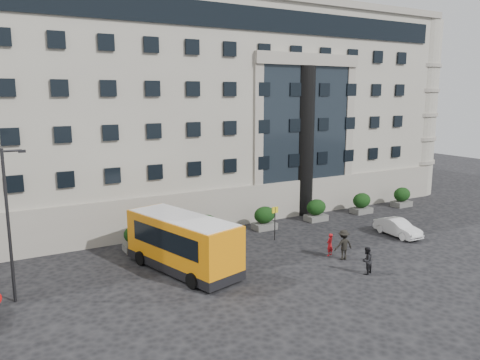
% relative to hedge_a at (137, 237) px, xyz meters
% --- Properties ---
extents(ground, '(120.00, 120.00, 0.00)m').
position_rel_hedge_a_xyz_m(ground, '(4.00, -7.80, -0.93)').
color(ground, black).
rests_on(ground, ground).
extents(civic_building, '(44.00, 24.00, 18.00)m').
position_rel_hedge_a_xyz_m(civic_building, '(10.00, 14.20, 8.07)').
color(civic_building, gray).
rests_on(civic_building, ground).
extents(entrance_column, '(1.80, 1.80, 13.00)m').
position_rel_hedge_a_xyz_m(entrance_column, '(16.00, 2.50, 5.57)').
color(entrance_column, black).
rests_on(entrance_column, ground).
extents(hedge_a, '(1.80, 1.26, 1.84)m').
position_rel_hedge_a_xyz_m(hedge_a, '(0.00, 0.00, 0.00)').
color(hedge_a, '#585855').
rests_on(hedge_a, ground).
extents(hedge_b, '(1.80, 1.26, 1.84)m').
position_rel_hedge_a_xyz_m(hedge_b, '(5.20, 0.00, 0.00)').
color(hedge_b, '#585855').
rests_on(hedge_b, ground).
extents(hedge_c, '(1.80, 1.26, 1.84)m').
position_rel_hedge_a_xyz_m(hedge_c, '(10.40, 0.00, 0.00)').
color(hedge_c, '#585855').
rests_on(hedge_c, ground).
extents(hedge_d, '(1.80, 1.26, 1.84)m').
position_rel_hedge_a_xyz_m(hedge_d, '(15.60, 0.00, 0.00)').
color(hedge_d, '#585855').
rests_on(hedge_d, ground).
extents(hedge_e, '(1.80, 1.26, 1.84)m').
position_rel_hedge_a_xyz_m(hedge_e, '(20.80, 0.00, 0.00)').
color(hedge_e, '#585855').
rests_on(hedge_e, ground).
extents(hedge_f, '(1.80, 1.26, 1.84)m').
position_rel_hedge_a_xyz_m(hedge_f, '(26.00, 0.00, 0.00)').
color(hedge_f, '#585855').
rests_on(hedge_f, ground).
extents(street_lamp, '(1.16, 0.18, 8.00)m').
position_rel_hedge_a_xyz_m(street_lamp, '(-7.94, -4.80, 3.44)').
color(street_lamp, '#262628').
rests_on(street_lamp, ground).
extents(bus_stop_sign, '(0.50, 0.08, 2.52)m').
position_rel_hedge_a_xyz_m(bus_stop_sign, '(9.50, -2.80, 0.80)').
color(bus_stop_sign, '#262628').
rests_on(bus_stop_sign, ground).
extents(minibus, '(4.80, 8.48, 3.35)m').
position_rel_hedge_a_xyz_m(minibus, '(1.32, -4.98, 0.91)').
color(minibus, orange).
rests_on(minibus, ground).
extents(white_taxi, '(1.55, 3.98, 1.29)m').
position_rel_hedge_a_xyz_m(white_taxi, '(18.22, -6.51, -0.28)').
color(white_taxi, silver).
rests_on(white_taxi, ground).
extents(pedestrian_a, '(0.64, 0.53, 1.53)m').
position_rel_hedge_a_xyz_m(pedestrian_a, '(10.82, -7.40, -0.17)').
color(pedestrian_a, '#A91016').
rests_on(pedestrian_a, ground).
extents(pedestrian_b, '(0.98, 0.87, 1.67)m').
position_rel_hedge_a_xyz_m(pedestrian_b, '(10.60, -10.98, -0.09)').
color(pedestrian_b, black).
rests_on(pedestrian_b, ground).
extents(pedestrian_c, '(1.36, 0.89, 1.98)m').
position_rel_hedge_a_xyz_m(pedestrian_c, '(11.11, -8.39, 0.06)').
color(pedestrian_c, black).
rests_on(pedestrian_c, ground).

